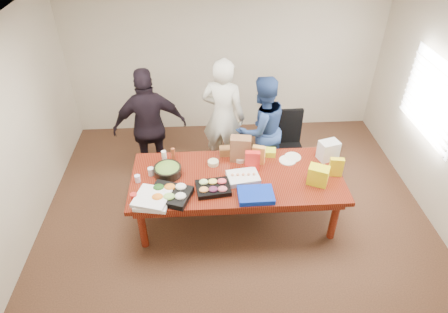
{
  "coord_description": "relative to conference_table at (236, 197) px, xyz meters",
  "views": [
    {
      "loc": [
        -0.41,
        -3.97,
        4.03
      ],
      "look_at": [
        -0.17,
        0.1,
        1.01
      ],
      "focal_mm": 31.2,
      "sensor_mm": 36.0,
      "label": 1
    }
  ],
  "objects": [
    {
      "name": "conference_table",
      "position": [
        0.0,
        0.0,
        0.0
      ],
      "size": [
        2.8,
        1.2,
        0.75
      ],
      "primitive_type": "cube",
      "color": "#4C1C0F",
      "rests_on": "floor"
    },
    {
      "name": "dressing_bottle",
      "position": [
        -0.86,
        0.44,
        0.46
      ],
      "size": [
        0.07,
        0.07,
        0.18
      ],
      "primitive_type": "cylinder",
      "rotation": [
        0.0,
        0.0,
        -0.24
      ],
      "color": "brown",
      "rests_on": "conference_table"
    },
    {
      "name": "wall_left",
      "position": [
        -2.75,
        0.0,
        0.98
      ],
      "size": [
        0.04,
        5.0,
        2.7
      ],
      "primitive_type": "cube",
      "color": "beige",
      "rests_on": "floor"
    },
    {
      "name": "red_cup",
      "position": [
        -1.3,
        -0.4,
        0.43
      ],
      "size": [
        0.1,
        0.1,
        0.11
      ],
      "primitive_type": "cylinder",
      "rotation": [
        0.0,
        0.0,
        -0.31
      ],
      "color": "red",
      "rests_on": "conference_table"
    },
    {
      "name": "banana_bunch",
      "position": [
        0.46,
        0.47,
        0.42
      ],
      "size": [
        0.28,
        0.19,
        0.09
      ],
      "primitive_type": "cube",
      "rotation": [
        0.0,
        0.0,
        -0.16
      ],
      "color": "yellow",
      "rests_on": "conference_table"
    },
    {
      "name": "chip_bag_blue",
      "position": [
        0.2,
        -0.42,
        0.41
      ],
      "size": [
        0.44,
        0.34,
        0.07
      ],
      "primitive_type": "cube",
      "rotation": [
        0.0,
        0.0,
        0.01
      ],
      "color": "#0A29AB",
      "rests_on": "conference_table"
    },
    {
      "name": "plate_a",
      "position": [
        0.74,
        0.3,
        0.38
      ],
      "size": [
        0.25,
        0.25,
        0.01
      ],
      "primitive_type": "cylinder",
      "rotation": [
        0.0,
        0.0,
        -0.03
      ],
      "color": "white",
      "rests_on": "conference_table"
    },
    {
      "name": "chip_bag_yellow",
      "position": [
        1.3,
        -0.05,
        0.51
      ],
      "size": [
        0.19,
        0.1,
        0.27
      ],
      "primitive_type": "cube",
      "rotation": [
        0.0,
        0.0,
        -0.15
      ],
      "color": "yellow",
      "rests_on": "conference_table"
    },
    {
      "name": "clear_cup_b",
      "position": [
        -1.14,
        0.1,
        0.43
      ],
      "size": [
        0.1,
        0.1,
        0.11
      ],
      "primitive_type": "cylinder",
      "rotation": [
        0.0,
        0.0,
        0.33
      ],
      "color": "silver",
      "rests_on": "conference_table"
    },
    {
      "name": "mayo_jar",
      "position": [
        0.24,
        0.29,
        0.45
      ],
      "size": [
        0.12,
        0.12,
        0.15
      ],
      "primitive_type": "cylinder",
      "rotation": [
        0.0,
        0.0,
        0.32
      ],
      "color": "silver",
      "rests_on": "conference_table"
    },
    {
      "name": "office_chair",
      "position": [
        0.89,
        0.9,
        0.15
      ],
      "size": [
        0.55,
        0.55,
        1.05
      ],
      "primitive_type": "cube",
      "rotation": [
        0.0,
        0.0,
        0.03
      ],
      "color": "black",
      "rests_on": "floor"
    },
    {
      "name": "window_blinds",
      "position": [
        2.68,
        0.6,
        1.12
      ],
      "size": [
        0.04,
        1.36,
        1.0
      ],
      "primitive_type": "cube",
      "color": "beige",
      "rests_on": "wall_right"
    },
    {
      "name": "ranch_bottle",
      "position": [
        -0.97,
        0.35,
        0.48
      ],
      "size": [
        0.07,
        0.07,
        0.2
      ],
      "primitive_type": "cylinder",
      "rotation": [
        0.0,
        0.0,
        -0.12
      ],
      "color": "silver",
      "rests_on": "conference_table"
    },
    {
      "name": "wall_back",
      "position": [
        0.0,
        2.5,
        0.98
      ],
      "size": [
        5.5,
        0.04,
        2.7
      ],
      "primitive_type": "cube",
      "color": "beige",
      "rests_on": "floor"
    },
    {
      "name": "fruit_tray",
      "position": [
        -0.33,
        -0.25,
        0.41
      ],
      "size": [
        0.46,
        0.38,
        0.06
      ],
      "primitive_type": "cube",
      "rotation": [
        0.0,
        0.0,
        0.13
      ],
      "color": "black",
      "rests_on": "conference_table"
    },
    {
      "name": "dip_bowl_b",
      "position": [
        -0.31,
        0.28,
        0.4
      ],
      "size": [
        0.17,
        0.17,
        0.06
      ],
      "primitive_type": "cylinder",
      "rotation": [
        0.0,
        0.0,
        -0.16
      ],
      "color": "beige",
      "rests_on": "conference_table"
    },
    {
      "name": "person_left",
      "position": [
        -1.22,
        1.03,
        0.55
      ],
      "size": [
        1.15,
        0.63,
        1.86
      ],
      "primitive_type": "imported",
      "rotation": [
        0.0,
        0.0,
        3.31
      ],
      "color": "black",
      "rests_on": "floor"
    },
    {
      "name": "kraft_bag",
      "position": [
        0.08,
        0.37,
        0.56
      ],
      "size": [
        0.3,
        0.21,
        0.37
      ],
      "primitive_type": "cube",
      "rotation": [
        0.0,
        0.0,
        -0.16
      ],
      "color": "brown",
      "rests_on": "conference_table"
    },
    {
      "name": "floor",
      "position": [
        0.0,
        0.0,
        -0.39
      ],
      "size": [
        5.5,
        5.0,
        0.02
      ],
      "primitive_type": "cube",
      "color": "#47301E",
      "rests_on": "ground"
    },
    {
      "name": "person_center",
      "position": [
        -0.11,
        1.22,
        0.58
      ],
      "size": [
        0.81,
        0.67,
        1.9
      ],
      "primitive_type": "imported",
      "rotation": [
        0.0,
        0.0,
        2.78
      ],
      "color": "silver",
      "rests_on": "floor"
    },
    {
      "name": "plate_b",
      "position": [
        0.82,
        0.37,
        0.38
      ],
      "size": [
        0.24,
        0.24,
        0.01
      ],
      "primitive_type": "cylinder",
      "rotation": [
        0.0,
        0.0,
        0.03
      ],
      "color": "white",
      "rests_on": "conference_table"
    },
    {
      "name": "mustard_bottle",
      "position": [
        0.38,
        0.31,
        0.45
      ],
      "size": [
        0.07,
        0.07,
        0.16
      ],
      "primitive_type": "cylinder",
      "rotation": [
        0.0,
        0.0,
        -0.24
      ],
      "color": "gold",
      "rests_on": "conference_table"
    },
    {
      "name": "bread_loaf",
      "position": [
        -0.06,
        0.5,
        0.43
      ],
      "size": [
        0.3,
        0.13,
        0.12
      ],
      "primitive_type": "cube",
      "rotation": [
        0.0,
        0.0,
        0.01
      ],
      "color": "brown",
      "rests_on": "conference_table"
    },
    {
      "name": "pizza_box_upper",
      "position": [
        -1.08,
        -0.43,
        0.44
      ],
      "size": [
        0.5,
        0.5,
        0.05
      ],
      "primitive_type": "cube",
      "rotation": [
        0.0,
        0.0,
        -0.3
      ],
      "color": "white",
      "rests_on": "pizza_box_lower"
    },
    {
      "name": "window_panel",
      "position": [
        2.72,
        0.6,
        1.12
      ],
      "size": [
        0.03,
        1.4,
        1.1
      ],
      "primitive_type": "cube",
      "color": "white",
      "rests_on": "wall_right"
    },
    {
      "name": "clear_cup_a",
      "position": [
        -1.3,
        -0.03,
        0.43
      ],
      "size": [
        0.08,
        0.08,
        0.1
      ],
      "primitive_type": "cylinder",
      "rotation": [
        0.0,
        0.0,
        -0.18
      ],
      "color": "white",
      "rests_on": "conference_table"
    },
    {
      "name": "salad_bowl",
      "position": [
        -0.92,
        0.1,
        0.43
      ],
      "size": [
        0.47,
        0.47,
        0.12
      ],
      "primitive_type": "cylinder",
      "rotation": [
        0.0,
        0.0,
        0.33
      ],
      "color": "black",
      "rests_on": "conference_table"
    },
    {
      "name": "veggie_tray",
      "position": [
        -0.87,
        -0.35,
        0.41
      ],
      "size": [
        0.6,
        0.54,
        0.08
      ],
      "primitive_type": "cube",
      "rotation": [
        0.0,
        0.0,
        -0.35
      ],
      "color": "black",
      "rests_on": "conference_table"
    },
    {
      "name": "pizza_box_lower",
      "position": [
        -1.07,
        -0.43,
        0.4
      ],
      "size": [
        0.47,
        0.47,
        0.05
      ],
      "primitive_type": "cube",
      "rotation": [
        0.0,
        0.0,
        -0.17
      ],
      "color": "white",
      "rests_on": "conference_table"
    },
    {
      "name": "dip_bowl_a",
      "position": [
        0.07,
        0.34,
        0.4
      ],
      "size": [
        0.17,
        0.17,
        0.06
      ],
      "primitive_type": "cylinder",
      "rotation": [
        0.0,
        0.0,
        0.18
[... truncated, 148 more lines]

